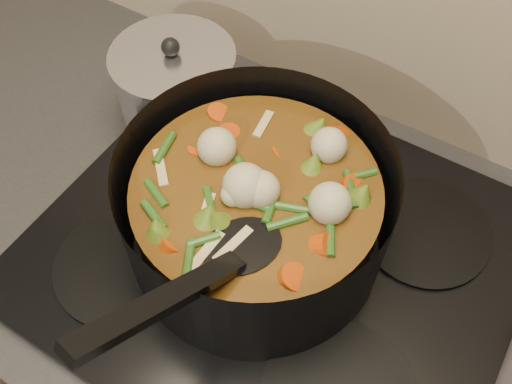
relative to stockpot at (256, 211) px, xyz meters
The scene contains 4 objects.
counter 0.55m from the stockpot, 12.01° to the left, with size 2.64×0.64×0.91m.
stovetop 0.09m from the stockpot, 12.01° to the left, with size 0.62×0.54×0.03m.
stockpot is the anchor object (origin of this frame).
saucepan 0.27m from the stockpot, 148.64° to the left, with size 0.18×0.18×0.15m.
Camera 1 is at (0.18, 1.59, 1.60)m, focal length 40.00 mm.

